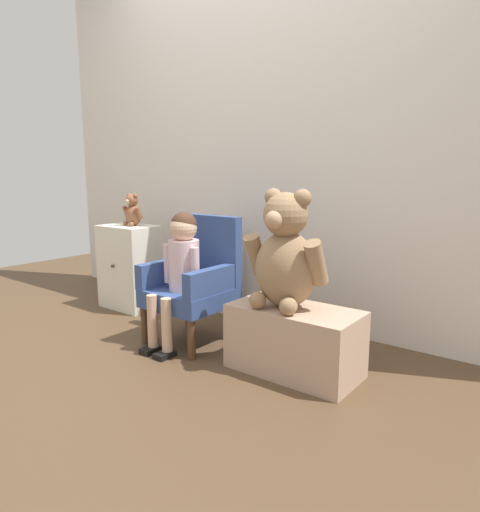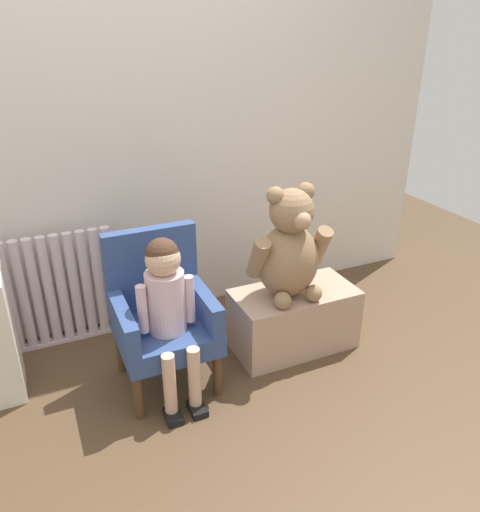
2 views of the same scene
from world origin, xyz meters
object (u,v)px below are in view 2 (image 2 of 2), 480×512
(radiator, at_px, (62,290))
(low_bench, at_px, (293,319))
(child_figure, at_px, (166,297))
(large_teddy_bear, at_px, (289,249))
(child_armchair, at_px, (161,312))

(radiator, relative_size, low_bench, 0.98)
(radiator, height_order, child_figure, child_figure)
(child_figure, distance_m, large_teddy_bear, 0.64)
(radiator, distance_m, child_figure, 0.75)
(child_figure, bearing_deg, child_armchair, 90.00)
(radiator, height_order, child_armchair, child_armchair)
(child_armchair, distance_m, child_figure, 0.18)
(child_armchair, distance_m, low_bench, 0.71)
(radiator, xyz_separation_m, large_teddy_bear, (1.01, -0.55, 0.27))
(low_bench, xyz_separation_m, large_teddy_bear, (-0.05, -0.01, 0.41))
(radiator, distance_m, low_bench, 1.20)
(child_armchair, bearing_deg, child_figure, -90.00)
(low_bench, distance_m, large_teddy_bear, 0.41)
(large_teddy_bear, bearing_deg, low_bench, 12.83)
(radiator, bearing_deg, low_bench, -26.62)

